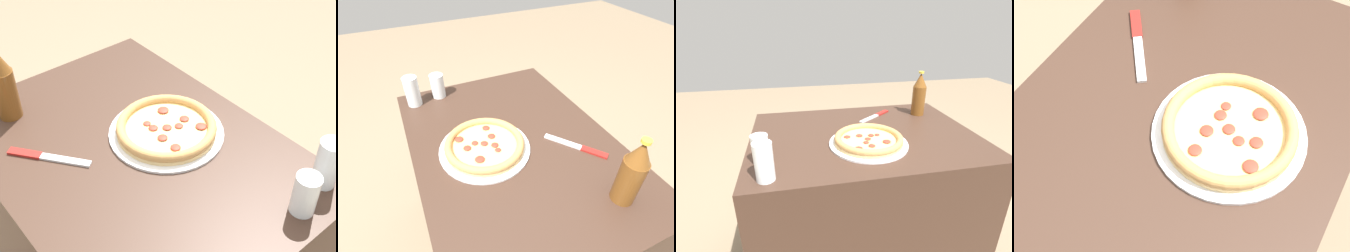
% 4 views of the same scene
% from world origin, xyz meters
% --- Properties ---
extents(ground_plane, '(8.00, 8.00, 0.00)m').
position_xyz_m(ground_plane, '(0.00, 0.00, 0.00)').
color(ground_plane, '#847056').
extents(table, '(1.02, 0.74, 0.76)m').
position_xyz_m(table, '(0.00, 0.00, 0.38)').
color(table, '#3D281E').
rests_on(table, ground_plane).
extents(pizza_salami, '(0.33, 0.33, 0.04)m').
position_xyz_m(pizza_salami, '(0.01, 0.11, 0.78)').
color(pizza_salami, silver).
rests_on(pizza_salami, table).
extents(knife, '(0.21, 0.16, 0.01)m').
position_xyz_m(knife, '(-0.12, -0.21, 0.76)').
color(knife, maroon).
rests_on(knife, table).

